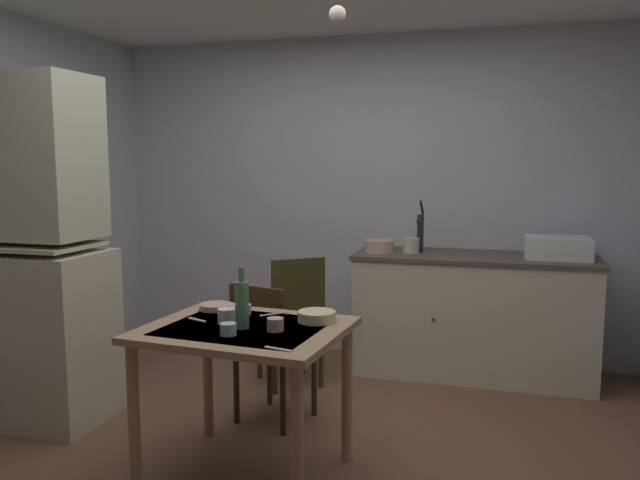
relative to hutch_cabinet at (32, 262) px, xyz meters
The scene contains 23 objects.
ground_plane 1.90m from the hutch_cabinet, ahead, with size 5.18×5.18×0.00m, color brown.
wall_back 2.54m from the hutch_cabinet, 49.55° to the left, with size 4.28×0.10×2.55m, color silver.
hutch_cabinet is the anchor object (origin of this frame).
counter_cabinet 3.00m from the hutch_cabinet, 31.61° to the left, with size 1.72×0.64×0.89m.
sink_basin 3.45m from the hutch_cabinet, 26.71° to the left, with size 0.44×0.34×0.15m.
hand_pump 2.65m from the hutch_cabinet, 36.99° to the left, with size 0.05×0.27×0.39m.
mixing_bowl_counter 2.36m from the hutch_cabinet, 39.39° to the left, with size 0.22×0.22×0.09m, color tan.
stoneware_crock 2.57m from the hutch_cabinet, 36.61° to the left, with size 0.12×0.12×0.11m, color beige.
dining_table 1.58m from the hutch_cabinet, 11.88° to the right, with size 1.02×0.86×0.77m.
chair_far_side 1.52m from the hutch_cabinet, 12.67° to the left, with size 0.49×0.49×0.86m.
chair_by_counter 1.70m from the hutch_cabinet, 35.42° to the left, with size 0.56×0.56×0.92m.
serving_bowl_wide 1.24m from the hutch_cabinet, ahead, with size 0.18×0.18×0.03m, color tan.
soup_bowl_small 1.41m from the hutch_cabinet, ahead, with size 0.12×0.12×0.05m, color tan.
sauce_dish 1.84m from the hutch_cabinet, ahead, with size 0.19×0.19×0.05m, color beige.
teacup_mint 1.59m from the hutch_cabinet, 17.83° to the right, with size 0.08×0.08×0.06m, color #ADD1C1.
mug_tall 1.36m from the hutch_cabinet, ahead, with size 0.07×0.07×0.06m, color tan.
teacup_cream 1.44m from the hutch_cabinet, 11.66° to the right, with size 0.09×0.09×0.07m, color white.
mug_dark 1.73m from the hutch_cabinet, 11.81° to the right, with size 0.08×0.08×0.06m, color tan.
glass_bottle 1.56m from the hutch_cabinet, 13.03° to the right, with size 0.07×0.07×0.30m.
table_knife 1.58m from the hutch_cabinet, ahead, with size 0.18×0.02×0.01m, color silver.
teaspoon_near_bowl 1.92m from the hutch_cabinet, 19.29° to the right, with size 0.14×0.02×0.01m, color beige.
teaspoon_by_cup 1.28m from the hutch_cabinet, 12.55° to the right, with size 0.13×0.02×0.01m, color beige.
pendant_bulb 2.32m from the hutch_cabinet, ahead, with size 0.08×0.08×0.08m, color #F9EFCC.
Camera 1 is at (1.08, -3.01, 1.57)m, focal length 35.45 mm.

